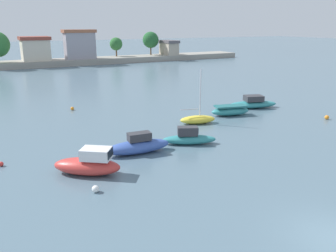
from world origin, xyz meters
TOP-DOWN VIEW (x-y plane):
  - ground_plane at (0.00, 0.00)m, footprint 400.00×400.00m
  - moored_boat_0 at (-7.60, 11.80)m, footprint 4.43×3.84m
  - moored_boat_1 at (-3.44, 13.69)m, footprint 4.96×1.86m
  - moored_boat_2 at (0.88, 13.64)m, footprint 4.31×2.85m
  - moored_boat_3 at (4.65, 18.18)m, footprint 3.61×2.17m
  - moored_boat_4 at (9.29, 19.17)m, footprint 4.30×2.50m
  - moored_boat_5 at (13.58, 20.58)m, footprint 5.82×3.35m
  - mooring_buoy_0 at (-12.41, 15.76)m, footprint 0.32×0.32m
  - mooring_buoy_1 at (-4.57, 29.10)m, footprint 0.38×0.38m
  - mooring_buoy_2 at (-7.98, 9.21)m, footprint 0.41×0.41m
  - mooring_buoy_3 at (16.71, 13.35)m, footprint 0.43×0.43m
  - distant_shoreline at (2.68, 73.28)m, footprint 101.61×7.45m

SIDE VIEW (x-z plane):
  - ground_plane at x=0.00m, z-range 0.00..0.00m
  - mooring_buoy_0 at x=-12.41m, z-range 0.00..0.32m
  - mooring_buoy_1 at x=-4.57m, z-range 0.00..0.38m
  - mooring_buoy_2 at x=-7.98m, z-range 0.00..0.41m
  - mooring_buoy_3 at x=16.71m, z-range 0.00..0.43m
  - moored_boat_3 at x=4.65m, z-range -2.15..3.00m
  - moored_boat_2 at x=0.88m, z-range -0.21..1.19m
  - moored_boat_4 at x=9.29m, z-range -0.02..1.02m
  - moored_boat_5 at x=13.58m, z-range -0.18..1.23m
  - moored_boat_1 at x=-3.44m, z-range -0.21..1.33m
  - moored_boat_0 at x=-7.60m, z-range -0.20..1.53m
  - distant_shoreline at x=2.68m, z-range -1.66..6.25m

